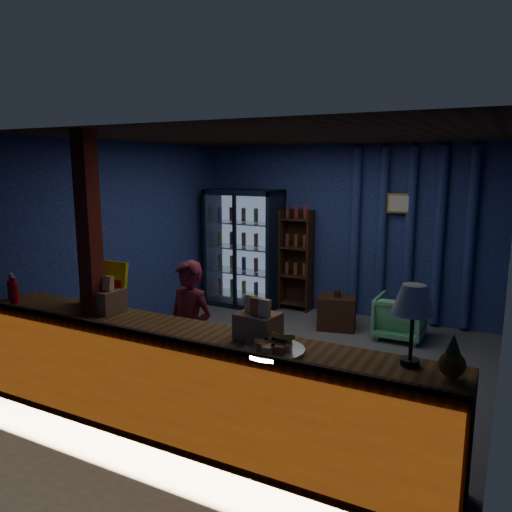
{
  "coord_description": "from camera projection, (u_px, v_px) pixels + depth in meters",
  "views": [
    {
      "loc": [
        2.34,
        -5.13,
        2.31
      ],
      "look_at": [
        -0.25,
        -0.2,
        1.27
      ],
      "focal_mm": 35.0,
      "sensor_mm": 36.0,
      "label": 1
    }
  ],
  "objects": [
    {
      "name": "ground",
      "position": [
        282.0,
        360.0,
        5.95
      ],
      "size": [
        4.6,
        4.6,
        0.0
      ],
      "primitive_type": "plane",
      "color": "#515154",
      "rests_on": "ground"
    },
    {
      "name": "room_walls",
      "position": [
        284.0,
        230.0,
        5.67
      ],
      "size": [
        4.6,
        4.6,
        4.6
      ],
      "color": "navy",
      "rests_on": "ground"
    },
    {
      "name": "counter",
      "position": [
        188.0,
        384.0,
        4.2
      ],
      "size": [
        4.4,
        0.57,
        0.99
      ],
      "color": "brown",
      "rests_on": "ground"
    },
    {
      "name": "support_post",
      "position": [
        92.0,
        276.0,
        4.54
      ],
      "size": [
        0.16,
        0.16,
        2.6
      ],
      "primitive_type": "cube",
      "color": "maroon",
      "rests_on": "ground"
    },
    {
      "name": "beverage_cooler",
      "position": [
        246.0,
        249.0,
        8.16
      ],
      "size": [
        1.2,
        0.62,
        1.9
      ],
      "color": "black",
      "rests_on": "ground"
    },
    {
      "name": "bottle_shelf",
      "position": [
        297.0,
        260.0,
        7.92
      ],
      "size": [
        0.5,
        0.28,
        1.6
      ],
      "color": "#362211",
      "rests_on": "ground"
    },
    {
      "name": "curtain_folds",
      "position": [
        410.0,
        235.0,
        7.12
      ],
      "size": [
        1.74,
        0.14,
        2.5
      ],
      "color": "navy",
      "rests_on": "room_walls"
    },
    {
      "name": "framed_picture",
      "position": [
        400.0,
        204.0,
        7.07
      ],
      "size": [
        0.36,
        0.04,
        0.28
      ],
      "color": "gold",
      "rests_on": "room_walls"
    },
    {
      "name": "shopkeeper",
      "position": [
        190.0,
        333.0,
        4.81
      ],
      "size": [
        0.54,
        0.37,
        1.41
      ],
      "primitive_type": "imported",
      "rotation": [
        0.0,
        0.0,
        -0.08
      ],
      "color": "maroon",
      "rests_on": "ground"
    },
    {
      "name": "green_chair",
      "position": [
        400.0,
        317.0,
        6.65
      ],
      "size": [
        0.62,
        0.64,
        0.58
      ],
      "primitive_type": "imported",
      "rotation": [
        0.0,
        0.0,
        3.14
      ],
      "color": "#5CB878",
      "rests_on": "ground"
    },
    {
      "name": "side_table",
      "position": [
        337.0,
        313.0,
        7.03
      ],
      "size": [
        0.59,
        0.48,
        0.56
      ],
      "color": "#362211",
      "rests_on": "ground"
    },
    {
      "name": "yellow_sign",
      "position": [
        103.0,
        283.0,
        4.79
      ],
      "size": [
        0.56,
        0.12,
        0.45
      ],
      "color": "#FBEE0D",
      "rests_on": "counter"
    },
    {
      "name": "soda_bottles",
      "position": [
        13.0,
        291.0,
        4.97
      ],
      "size": [
        0.23,
        0.17,
        0.28
      ],
      "color": "red",
      "rests_on": "counter"
    },
    {
      "name": "snack_box_left",
      "position": [
        104.0,
        298.0,
        4.64
      ],
      "size": [
        0.34,
        0.29,
        0.35
      ],
      "color": "#936C47",
      "rests_on": "counter"
    },
    {
      "name": "snack_box_centre",
      "position": [
        258.0,
        324.0,
        3.91
      ],
      "size": [
        0.34,
        0.29,
        0.34
      ],
      "color": "#936C47",
      "rests_on": "counter"
    },
    {
      "name": "pastry_tray",
      "position": [
        274.0,
        348.0,
        3.66
      ],
      "size": [
        0.46,
        0.46,
        0.07
      ],
      "color": "silver",
      "rests_on": "counter"
    },
    {
      "name": "banana_bunches",
      "position": [
        273.0,
        334.0,
        3.81
      ],
      "size": [
        0.47,
        0.28,
        0.16
      ],
      "color": "yellow",
      "rests_on": "counter"
    },
    {
      "name": "table_lamp",
      "position": [
        413.0,
        303.0,
        3.33
      ],
      "size": [
        0.29,
        0.29,
        0.57
      ],
      "color": "black",
      "rests_on": "counter"
    },
    {
      "name": "pineapple",
      "position": [
        452.0,
        360.0,
        3.18
      ],
      "size": [
        0.17,
        0.17,
        0.29
      ],
      "color": "brown",
      "rests_on": "counter"
    }
  ]
}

